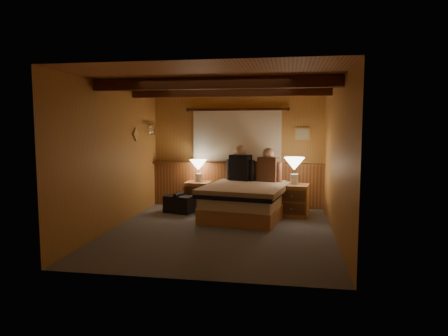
% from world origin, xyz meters
% --- Properties ---
extents(floor, '(4.20, 4.20, 0.00)m').
position_xyz_m(floor, '(0.00, 0.00, 0.00)').
color(floor, slate).
rests_on(floor, ground).
extents(ceiling, '(4.20, 4.20, 0.00)m').
position_xyz_m(ceiling, '(0.00, 0.00, 2.40)').
color(ceiling, '#C7844A').
rests_on(ceiling, wall_back).
extents(wall_back, '(3.60, 0.00, 3.60)m').
position_xyz_m(wall_back, '(0.00, 2.10, 1.20)').
color(wall_back, '#BF8B44').
rests_on(wall_back, floor).
extents(wall_left, '(0.00, 4.20, 4.20)m').
position_xyz_m(wall_left, '(-1.80, 0.00, 1.20)').
color(wall_left, '#BF8B44').
rests_on(wall_left, floor).
extents(wall_right, '(0.00, 4.20, 4.20)m').
position_xyz_m(wall_right, '(1.80, 0.00, 1.20)').
color(wall_right, '#BF8B44').
rests_on(wall_right, floor).
extents(wall_front, '(3.60, 0.00, 3.60)m').
position_xyz_m(wall_front, '(0.00, -2.10, 1.20)').
color(wall_front, '#BF8B44').
rests_on(wall_front, floor).
extents(wainscot, '(3.60, 0.23, 0.94)m').
position_xyz_m(wainscot, '(0.00, 2.04, 0.49)').
color(wainscot, brown).
rests_on(wainscot, wall_back).
extents(curtain_window, '(2.18, 0.09, 1.11)m').
position_xyz_m(curtain_window, '(0.00, 2.03, 1.52)').
color(curtain_window, '#462011').
rests_on(curtain_window, wall_back).
extents(ceiling_beams, '(3.60, 1.65, 0.16)m').
position_xyz_m(ceiling_beams, '(0.00, 0.15, 2.31)').
color(ceiling_beams, '#462011').
rests_on(ceiling_beams, ceiling).
extents(coat_rail, '(0.05, 0.55, 0.24)m').
position_xyz_m(coat_rail, '(-1.72, 1.58, 1.67)').
color(coat_rail, silver).
rests_on(coat_rail, wall_left).
extents(framed_print, '(0.30, 0.04, 0.25)m').
position_xyz_m(framed_print, '(1.35, 2.08, 1.55)').
color(framed_print, tan).
rests_on(framed_print, wall_back).
extents(bed, '(1.67, 2.01, 0.62)m').
position_xyz_m(bed, '(0.30, 1.05, 0.32)').
color(bed, tan).
rests_on(bed, floor).
extents(nightstand_left, '(0.53, 0.49, 0.55)m').
position_xyz_m(nightstand_left, '(-0.77, 1.75, 0.28)').
color(nightstand_left, tan).
rests_on(nightstand_left, floor).
extents(nightstand_right, '(0.61, 0.56, 0.60)m').
position_xyz_m(nightstand_right, '(1.18, 1.33, 0.30)').
color(nightstand_right, tan).
rests_on(nightstand_right, floor).
extents(lamp_left, '(0.35, 0.35, 0.46)m').
position_xyz_m(lamp_left, '(-0.78, 1.76, 0.87)').
color(lamp_left, white).
rests_on(lamp_left, nightstand_left).
extents(lamp_right, '(0.39, 0.39, 0.51)m').
position_xyz_m(lamp_right, '(1.19, 1.36, 0.96)').
color(lamp_right, white).
rests_on(lamp_right, nightstand_right).
extents(person_left, '(0.58, 0.35, 0.73)m').
position_xyz_m(person_left, '(0.12, 1.67, 0.91)').
color(person_left, black).
rests_on(person_left, bed).
extents(person_right, '(0.55, 0.33, 0.69)m').
position_xyz_m(person_right, '(0.68, 1.59, 0.89)').
color(person_right, '#523121').
rests_on(person_right, bed).
extents(duffel_bag, '(0.63, 0.47, 0.40)m').
position_xyz_m(duffel_bag, '(-1.05, 1.25, 0.17)').
color(duffel_bag, black).
rests_on(duffel_bag, floor).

